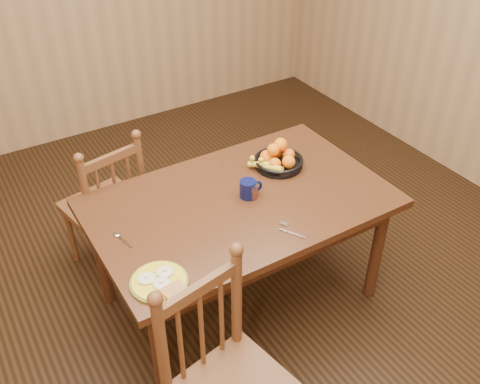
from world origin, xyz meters
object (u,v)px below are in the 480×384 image
breakfast_plate (160,282)px  coffee_mug (249,189)px  chair_far (107,206)px  fruit_bowl (278,159)px  dining_table (240,212)px

breakfast_plate → coffee_mug: 0.77m
coffee_mug → chair_far: bearing=131.2°
fruit_bowl → coffee_mug: bearing=-151.9°
breakfast_plate → coffee_mug: (0.69, 0.35, 0.04)m
breakfast_plate → fruit_bowl: size_ratio=0.91×
breakfast_plate → coffee_mug: size_ratio=2.20×
coffee_mug → fruit_bowl: bearing=28.1°
chair_far → breakfast_plate: chair_far is taller
breakfast_plate → coffee_mug: bearing=26.8°
chair_far → coffee_mug: size_ratio=7.28×
breakfast_plate → fruit_bowl: bearing=27.2°
dining_table → breakfast_plate: bearing=-151.3°
dining_table → chair_far: size_ratio=1.64×
coffee_mug → dining_table: bearing=-178.5°
dining_table → fruit_bowl: fruit_bowl is taller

